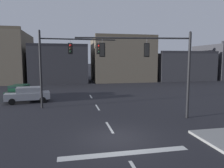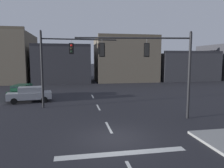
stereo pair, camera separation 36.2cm
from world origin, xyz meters
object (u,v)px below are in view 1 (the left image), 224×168
(signal_mast_near_side, at_px, (156,59))
(car_lot_middle, at_px, (28,94))
(car_lot_nearside, at_px, (20,91))
(signal_mast_far_side, at_px, (63,57))

(signal_mast_near_side, relative_size, car_lot_middle, 1.84)
(car_lot_nearside, height_order, car_lot_middle, same)
(signal_mast_far_side, height_order, car_lot_middle, signal_mast_far_side)
(signal_mast_near_side, height_order, car_lot_middle, signal_mast_near_side)
(signal_mast_near_side, relative_size, signal_mast_far_side, 1.19)
(signal_mast_near_side, xyz_separation_m, signal_mast_far_side, (-6.84, 5.48, 0.20))
(car_lot_nearside, distance_m, car_lot_middle, 2.70)
(car_lot_middle, bearing_deg, car_lot_nearside, 118.68)
(car_lot_nearside, xyz_separation_m, car_lot_middle, (1.29, -2.36, 0.00))
(signal_mast_near_side, xyz_separation_m, car_lot_middle, (-10.56, 8.43, -3.66))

